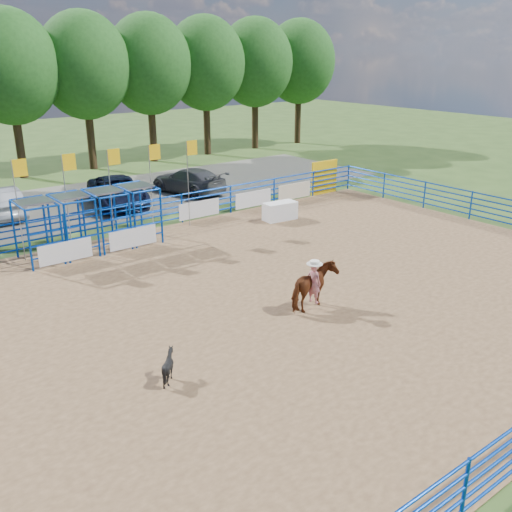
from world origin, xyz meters
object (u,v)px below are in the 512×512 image
horse_and_rider (314,284)px  car_d (188,181)px  announcer_table (280,211)px  car_c (118,192)px  calf (168,366)px  car_b (0,202)px

horse_and_rider → car_d: 17.63m
announcer_table → car_d: bearing=94.4°
car_c → calf: bearing=-98.2°
announcer_table → car_c: size_ratio=0.30×
calf → car_d: bearing=-38.8°
announcer_table → car_c: 9.39m
announcer_table → calf: announcer_table is taller
horse_and_rider → car_c: horse_and_rider is taller
car_b → car_c: car_c is taller
horse_and_rider → car_c: size_ratio=0.43×
car_c → car_d: size_ratio=1.10×
car_b → horse_and_rider: bearing=107.4°
calf → car_c: bearing=-26.9°
calf → car_c: car_c is taller
calf → car_b: size_ratio=0.17×
horse_and_rider → car_c: (0.64, 16.58, -0.10)m
horse_and_rider → car_b: size_ratio=0.51×
announcer_table → car_c: car_c is taller
car_b → car_d: (10.53, -1.52, -0.04)m
calf → car_b: car_b is taller
calf → car_c: size_ratio=0.15×
horse_and_rider → car_d: size_ratio=0.47×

